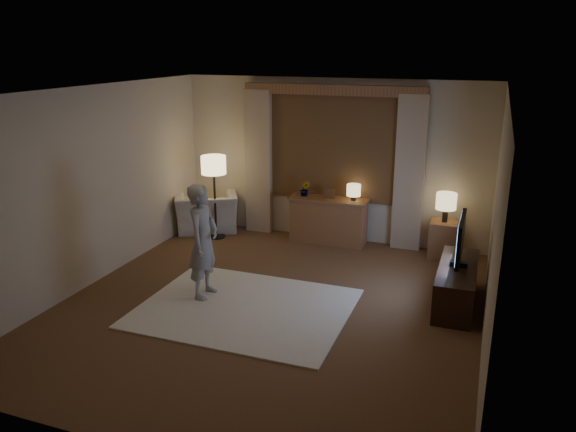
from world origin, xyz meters
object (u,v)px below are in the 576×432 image
at_px(armchair, 207,211).
at_px(side_table, 443,239).
at_px(sideboard, 328,221).
at_px(tv_stand, 456,285).
at_px(person, 203,241).

relative_size(armchair, side_table, 1.85).
distance_m(sideboard, tv_stand, 2.68).
relative_size(side_table, person, 0.38).
bearing_deg(side_table, person, -137.62).
xyz_separation_m(sideboard, armchair, (-2.14, -0.13, -0.01)).
bearing_deg(tv_stand, armchair, 160.63).
distance_m(sideboard, side_table, 1.81).
relative_size(sideboard, tv_stand, 0.86).
xyz_separation_m(armchair, tv_stand, (4.27, -1.50, -0.09)).
bearing_deg(person, side_table, -50.39).
bearing_deg(sideboard, tv_stand, -37.49).
relative_size(sideboard, side_table, 2.14).
distance_m(sideboard, person, 2.70).
bearing_deg(tv_stand, sideboard, 142.51).
relative_size(armchair, person, 0.71).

